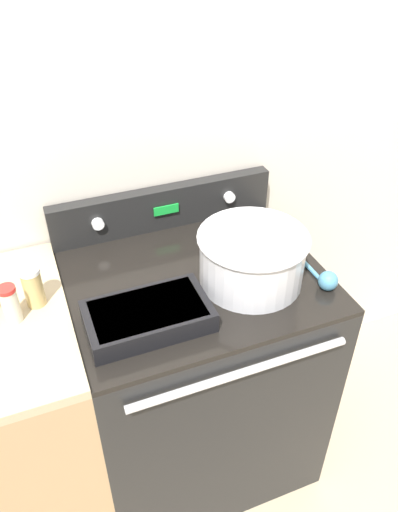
# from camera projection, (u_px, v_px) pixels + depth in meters

# --- Properties ---
(kitchen_wall) EXTENTS (8.00, 0.05, 2.50)m
(kitchen_wall) POSITION_uv_depth(u_px,v_px,m) (155.00, 137.00, 1.66)
(kitchen_wall) COLOR beige
(kitchen_wall) RESTS_ON ground_plane
(stove_range) EXTENTS (0.80, 0.70, 0.93)m
(stove_range) POSITION_uv_depth(u_px,v_px,m) (196.00, 372.00, 1.86)
(stove_range) COLOR black
(stove_range) RESTS_ON ground_plane
(control_panel) EXTENTS (0.80, 0.07, 0.15)m
(control_panel) POSITION_uv_depth(u_px,v_px,m) (163.00, 207.00, 1.76)
(control_panel) COLOR black
(control_panel) RESTS_ON stove_range
(side_counter) EXTENTS (0.52, 0.67, 0.94)m
(side_counter) POSITION_uv_depth(u_px,v_px,m) (11.00, 428.00, 1.66)
(side_counter) COLOR tan
(side_counter) RESTS_ON ground_plane
(mixing_bowl) EXTENTS (0.34, 0.34, 0.17)m
(mixing_bowl) POSITION_uv_depth(u_px,v_px,m) (252.00, 256.00, 1.51)
(mixing_bowl) COLOR silver
(mixing_bowl) RESTS_ON stove_range
(casserole_dish) EXTENTS (0.35, 0.20, 0.06)m
(casserole_dish) POSITION_uv_depth(u_px,v_px,m) (148.00, 315.00, 1.38)
(casserole_dish) COLOR black
(casserole_dish) RESTS_ON stove_range
(ladle) EXTENTS (0.06, 0.32, 0.06)m
(ladle) POSITION_uv_depth(u_px,v_px,m) (322.00, 276.00, 1.54)
(ladle) COLOR teal
(ladle) RESTS_ON stove_range
(spice_jar_white_cap) EXTENTS (0.06, 0.06, 0.13)m
(spice_jar_white_cap) POSITION_uv_depth(u_px,v_px,m) (33.00, 287.00, 1.42)
(spice_jar_white_cap) COLOR tan
(spice_jar_white_cap) RESTS_ON side_counter
(spice_jar_red_cap) EXTENTS (0.05, 0.05, 0.12)m
(spice_jar_red_cap) POSITION_uv_depth(u_px,v_px,m) (10.00, 304.00, 1.37)
(spice_jar_red_cap) COLOR beige
(spice_jar_red_cap) RESTS_ON side_counter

